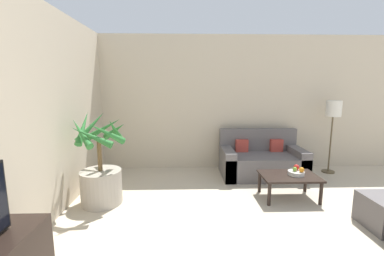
% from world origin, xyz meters
% --- Properties ---
extents(wall_back, '(8.61, 0.06, 2.70)m').
position_xyz_m(wall_back, '(0.00, 6.24, 1.35)').
color(wall_back, beige).
rests_on(wall_back, ground_plane).
extents(potted_palm, '(0.81, 0.81, 1.36)m').
position_xyz_m(potted_palm, '(-3.05, 4.59, 0.43)').
color(potted_palm, '#ADA393').
rests_on(potted_palm, ground_plane).
extents(sofa_loveseat, '(1.52, 0.85, 0.86)m').
position_xyz_m(sofa_loveseat, '(-0.38, 5.70, 0.28)').
color(sofa_loveseat, '#605B5B').
rests_on(sofa_loveseat, ground_plane).
extents(floor_lamp, '(0.28, 0.28, 1.42)m').
position_xyz_m(floor_lamp, '(1.02, 5.82, 1.18)').
color(floor_lamp, brown).
rests_on(floor_lamp, ground_plane).
extents(coffee_table, '(0.84, 0.57, 0.37)m').
position_xyz_m(coffee_table, '(-0.26, 4.67, 0.32)').
color(coffee_table, black).
rests_on(coffee_table, ground_plane).
extents(fruit_bowl, '(0.24, 0.24, 0.06)m').
position_xyz_m(fruit_bowl, '(-0.16, 4.67, 0.40)').
color(fruit_bowl, beige).
rests_on(fruit_bowl, coffee_table).
extents(apple_red, '(0.08, 0.08, 0.08)m').
position_xyz_m(apple_red, '(-0.13, 4.74, 0.47)').
color(apple_red, red).
rests_on(apple_red, fruit_bowl).
extents(apple_green, '(0.07, 0.07, 0.07)m').
position_xyz_m(apple_green, '(-0.18, 4.67, 0.46)').
color(apple_green, olive).
rests_on(apple_green, fruit_bowl).
extents(orange_fruit, '(0.08, 0.08, 0.08)m').
position_xyz_m(orange_fruit, '(-0.10, 4.63, 0.46)').
color(orange_fruit, orange).
rests_on(orange_fruit, fruit_bowl).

